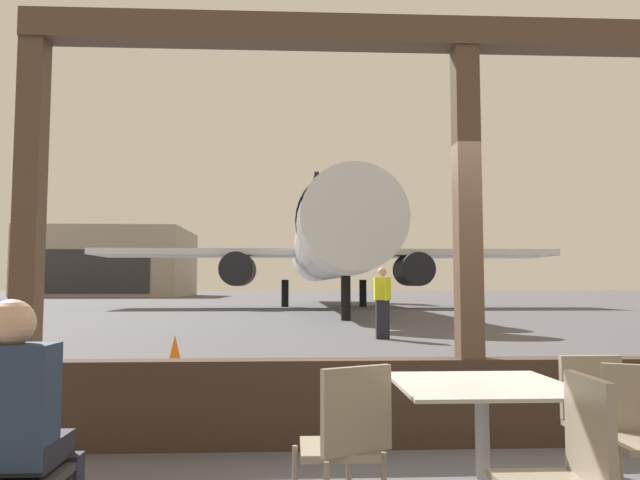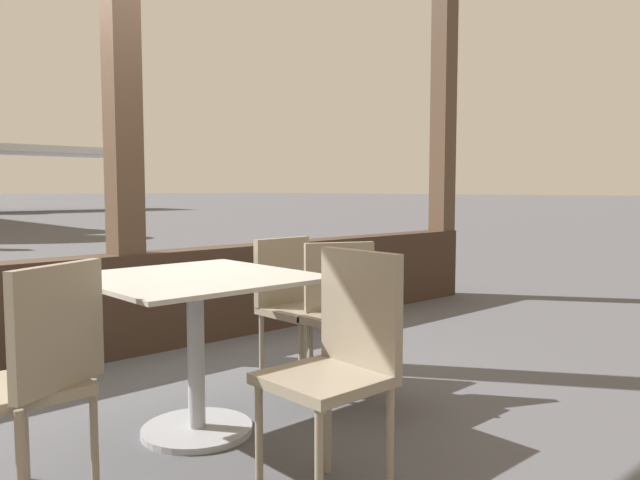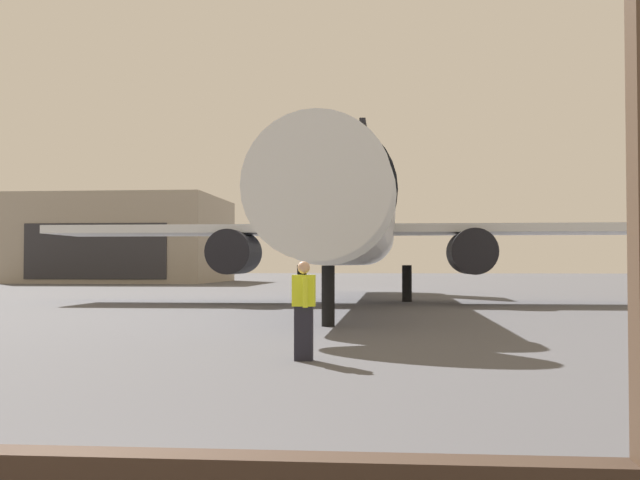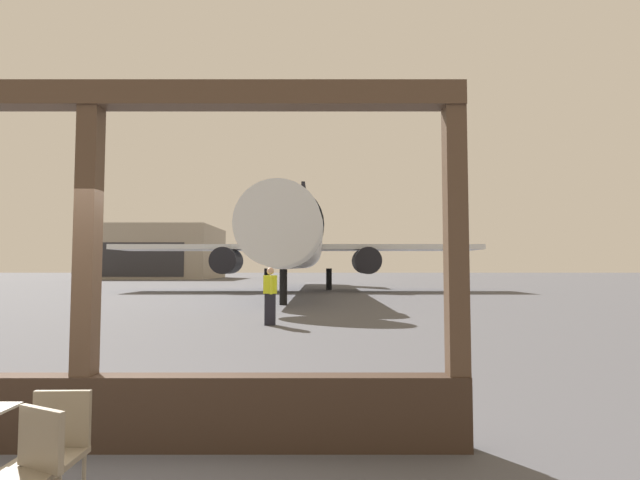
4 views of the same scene
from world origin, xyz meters
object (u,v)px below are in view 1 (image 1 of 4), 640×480
ground_crew_worker (382,302)px  distant_hangar (113,263)px  seated_passenger (19,421)px  cafe_chair_window_left (568,466)px  airplane (326,248)px  dining_table (482,429)px  cafe_chair_aisle_right (347,436)px  traffic_cone (175,363)px  cafe_chair_window_right (601,414)px

ground_crew_worker → distant_hangar: distant_hangar is taller
seated_passenger → ground_crew_worker: 12.35m
cafe_chair_window_left → airplane: 32.86m
dining_table → airplane: (0.97, 31.83, 3.01)m
airplane → cafe_chair_window_left: bearing=-91.5°
ground_crew_worker → seated_passenger: bearing=-106.5°
cafe_chair_aisle_right → airplane: (1.76, 32.09, 2.98)m
cafe_chair_window_left → seated_passenger: (-2.43, 0.39, 0.13)m
dining_table → traffic_cone: dining_table is taller
cafe_chair_window_left → cafe_chair_window_right: 1.37m
cafe_chair_window_right → distant_hangar: (-23.92, 72.20, 3.56)m
traffic_cone → distant_hangar: bearing=106.8°
cafe_chair_aisle_right → ground_crew_worker: (1.96, 11.61, 0.37)m
cafe_chair_aisle_right → ground_crew_worker: size_ratio=0.51×
cafe_chair_window_left → seated_passenger: 2.46m
cafe_chair_window_right → seated_passenger: (-3.17, -0.77, 0.16)m
distant_hangar → dining_table: bearing=-72.3°
cafe_chair_window_right → seated_passenger: 3.27m
ground_crew_worker → distant_hangar: (-24.26, 61.12, 3.17)m
dining_table → cafe_chair_window_right: size_ratio=1.12×
cafe_chair_window_left → airplane: airplane is taller
cafe_chair_window_right → ground_crew_worker: bearing=88.3°
cafe_chair_window_left → cafe_chair_window_right: (0.74, 1.15, -0.03)m
cafe_chair_window_right → seated_passenger: seated_passenger is taller
ground_crew_worker → airplane: bearing=90.6°
distant_hangar → airplane: bearing=-59.4°
cafe_chair_window_left → airplane: size_ratio=0.03×
ground_crew_worker → distant_hangar: bearing=111.6°
airplane → seated_passenger: bearing=-95.9°
distant_hangar → cafe_chair_window_right: bearing=-71.7°
ground_crew_worker → traffic_cone: size_ratio=2.57×
cafe_chair_window_left → cafe_chair_aisle_right: (-0.88, 0.62, -0.02)m
cafe_chair_window_right → traffic_cone: (-3.39, 4.18, -0.19)m
seated_passenger → ground_crew_worker: ground_crew_worker is taller
dining_table → seated_passenger: (-2.35, -0.49, 0.18)m
cafe_chair_window_right → distant_hangar: size_ratio=0.05×
dining_table → distant_hangar: distant_hangar is taller
cafe_chair_aisle_right → cafe_chair_window_right: bearing=18.4°
cafe_chair_window_left → cafe_chair_aisle_right: cafe_chair_window_left is taller
airplane → dining_table: bearing=-91.7°
airplane → distant_hangar: (-24.06, 40.64, 0.57)m
dining_table → cafe_chair_aisle_right: cafe_chair_aisle_right is taller
cafe_chair_window_right → airplane: airplane is taller
airplane → traffic_cone: (-3.53, -27.37, -3.19)m
dining_table → ground_crew_worker: bearing=84.1°
cafe_chair_aisle_right → ground_crew_worker: bearing=80.4°
dining_table → traffic_cone: bearing=119.9°
seated_passenger → distant_hangar: size_ratio=0.07×
distant_hangar → cafe_chair_aisle_right: bearing=-73.0°
dining_table → cafe_chair_window_left: cafe_chair_window_left is taller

